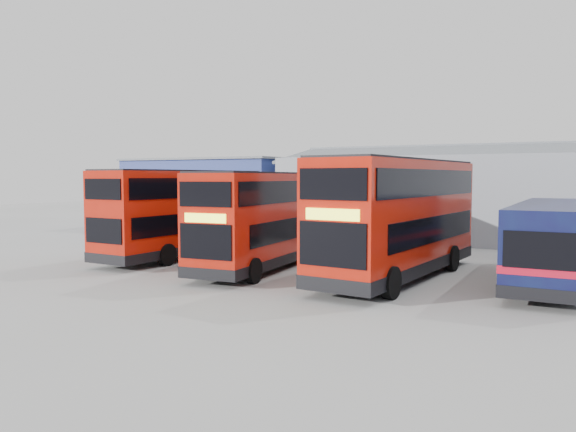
{
  "coord_description": "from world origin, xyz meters",
  "views": [
    {
      "loc": [
        9.85,
        -16.89,
        3.8
      ],
      "look_at": [
        -1.34,
        4.76,
        2.1
      ],
      "focal_mm": 35.0,
      "sensor_mm": 36.0,
      "label": 1
    }
  ],
  "objects_px": {
    "office_block": "(219,193)",
    "panel_van": "(142,215)",
    "maintenance_shed": "(543,197)",
    "double_decker_left": "(185,214)",
    "double_decker_right": "(400,219)",
    "single_decker_blue": "(553,243)",
    "double_decker_centre": "(266,221)"
  },
  "relations": [
    {
      "from": "double_decker_right",
      "to": "double_decker_left",
      "type": "bearing_deg",
      "value": -178.07
    },
    {
      "from": "panel_van",
      "to": "double_decker_centre",
      "type": "bearing_deg",
      "value": -34.29
    },
    {
      "from": "double_decker_right",
      "to": "single_decker_blue",
      "type": "relative_size",
      "value": 1.01
    },
    {
      "from": "double_decker_right",
      "to": "maintenance_shed",
      "type": "bearing_deg",
      "value": 82.0
    },
    {
      "from": "maintenance_shed",
      "to": "double_decker_centre",
      "type": "xyz_separation_m",
      "value": [
        -9.62,
        -16.7,
        -0.61
      ]
    },
    {
      "from": "double_decker_centre",
      "to": "double_decker_right",
      "type": "bearing_deg",
      "value": -0.39
    },
    {
      "from": "maintenance_shed",
      "to": "double_decker_right",
      "type": "relative_size",
      "value": 2.84
    },
    {
      "from": "double_decker_left",
      "to": "double_decker_right",
      "type": "height_order",
      "value": "double_decker_right"
    },
    {
      "from": "office_block",
      "to": "maintenance_shed",
      "type": "xyz_separation_m",
      "value": [
        22.0,
        2.01,
        0.02
      ]
    },
    {
      "from": "maintenance_shed",
      "to": "double_decker_left",
      "type": "height_order",
      "value": "maintenance_shed"
    },
    {
      "from": "double_decker_left",
      "to": "single_decker_blue",
      "type": "distance_m",
      "value": 15.81
    },
    {
      "from": "office_block",
      "to": "maintenance_shed",
      "type": "distance_m",
      "value": 22.09
    },
    {
      "from": "double_decker_centre",
      "to": "office_block",
      "type": "bearing_deg",
      "value": 126.32
    },
    {
      "from": "double_decker_centre",
      "to": "maintenance_shed",
      "type": "bearing_deg",
      "value": 56.27
    },
    {
      "from": "maintenance_shed",
      "to": "panel_van",
      "type": "distance_m",
      "value": 26.28
    },
    {
      "from": "double_decker_left",
      "to": "double_decker_right",
      "type": "xyz_separation_m",
      "value": [
        10.59,
        -0.73,
        0.17
      ]
    },
    {
      "from": "office_block",
      "to": "maintenance_shed",
      "type": "relative_size",
      "value": 0.4
    },
    {
      "from": "double_decker_right",
      "to": "office_block",
      "type": "bearing_deg",
      "value": 147.22
    },
    {
      "from": "double_decker_right",
      "to": "panel_van",
      "type": "height_order",
      "value": "double_decker_right"
    },
    {
      "from": "maintenance_shed",
      "to": "single_decker_blue",
      "type": "relative_size",
      "value": 2.88
    },
    {
      "from": "single_decker_blue",
      "to": "panel_van",
      "type": "relative_size",
      "value": 2.33
    },
    {
      "from": "double_decker_left",
      "to": "double_decker_centre",
      "type": "relative_size",
      "value": 1.03
    },
    {
      "from": "double_decker_centre",
      "to": "single_decker_blue",
      "type": "distance_m",
      "value": 10.96
    },
    {
      "from": "double_decker_right",
      "to": "panel_van",
      "type": "relative_size",
      "value": 2.36
    },
    {
      "from": "panel_van",
      "to": "maintenance_shed",
      "type": "bearing_deg",
      "value": 12.91
    },
    {
      "from": "double_decker_left",
      "to": "panel_van",
      "type": "distance_m",
      "value": 14.06
    },
    {
      "from": "maintenance_shed",
      "to": "double_decker_left",
      "type": "relative_size",
      "value": 3.09
    },
    {
      "from": "single_decker_blue",
      "to": "office_block",
      "type": "bearing_deg",
      "value": -27.78
    },
    {
      "from": "maintenance_shed",
      "to": "single_decker_blue",
      "type": "bearing_deg",
      "value": -85.57
    },
    {
      "from": "double_decker_centre",
      "to": "single_decker_blue",
      "type": "xyz_separation_m",
      "value": [
        10.75,
        2.02,
        -0.57
      ]
    },
    {
      "from": "double_decker_centre",
      "to": "panel_van",
      "type": "distance_m",
      "value": 18.73
    },
    {
      "from": "office_block",
      "to": "panel_van",
      "type": "relative_size",
      "value": 2.7
    }
  ]
}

